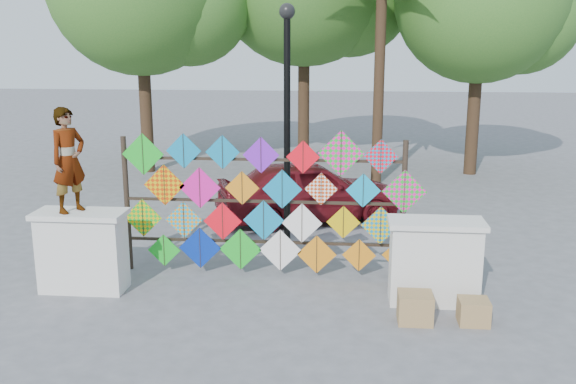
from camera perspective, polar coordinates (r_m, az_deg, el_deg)
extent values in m
plane|color=slate|center=(10.21, -2.81, -8.76)|extent=(80.00, 80.00, 0.00)
cube|color=silver|center=(10.53, -17.78, -5.24)|extent=(1.30, 0.55, 1.20)
cube|color=silver|center=(10.35, -18.03, -1.88)|extent=(1.40, 0.65, 0.08)
cube|color=silver|center=(9.82, 12.88, -6.28)|extent=(1.30, 0.55, 1.20)
cube|color=silver|center=(9.62, 13.08, -2.69)|extent=(1.40, 0.65, 0.08)
cylinder|color=black|center=(11.13, -14.12, -1.05)|extent=(0.09, 0.09, 2.30)
cylinder|color=black|center=(10.56, 10.19, -1.63)|extent=(0.09, 0.09, 2.30)
cube|color=black|center=(10.77, -2.26, -4.45)|extent=(4.60, 0.04, 0.04)
cube|color=black|center=(10.58, -2.30, -0.84)|extent=(4.60, 0.04, 0.04)
cube|color=black|center=(10.43, -2.33, 2.90)|extent=(4.60, 0.04, 0.04)
cube|color=green|center=(10.79, -12.78, 3.30)|extent=(0.70, 0.01, 0.70)
cube|color=black|center=(10.78, -12.79, 3.29)|extent=(0.01, 0.01, 0.69)
cube|color=#0A7CAF|center=(10.59, -9.26, 3.63)|extent=(0.58, 0.01, 0.58)
cube|color=black|center=(10.57, -9.28, 3.61)|extent=(0.01, 0.01, 0.57)
cube|color=#0A7CAF|center=(10.45, -5.85, 3.54)|extent=(0.56, 0.01, 0.56)
cube|color=black|center=(10.44, -5.86, 3.53)|extent=(0.01, 0.01, 0.55)
cube|color=purple|center=(10.35, -2.42, 3.30)|extent=(0.60, 0.01, 0.60)
cube|color=black|center=(10.34, -2.43, 3.29)|extent=(0.01, 0.01, 0.58)
cube|color=#FF0B1A|center=(10.29, 1.35, 3.12)|extent=(0.54, 0.01, 0.54)
cube|color=black|center=(10.28, 1.34, 3.11)|extent=(0.01, 0.01, 0.53)
cube|color=green|center=(10.26, 4.74, 3.44)|extent=(0.75, 0.01, 0.75)
cube|color=black|center=(10.24, 4.74, 3.43)|extent=(0.01, 0.01, 0.73)
cube|color=#0A7CAF|center=(10.28, 8.24, 3.14)|extent=(0.56, 0.01, 0.56)
cube|color=black|center=(10.27, 8.25, 3.13)|extent=(0.01, 0.01, 0.55)
cube|color=#DDAE09|center=(10.75, -10.93, 0.62)|extent=(0.69, 0.01, 0.69)
cube|color=black|center=(10.73, -10.95, 0.60)|extent=(0.01, 0.01, 0.68)
cube|color=#E91594|center=(10.61, -7.85, 0.37)|extent=(0.69, 0.01, 0.69)
cube|color=black|center=(10.59, -7.86, 0.36)|extent=(0.01, 0.01, 0.68)
cube|color=orange|center=(10.47, -4.10, 0.36)|extent=(0.56, 0.01, 0.56)
cube|color=black|center=(10.46, -4.11, 0.34)|extent=(0.01, 0.01, 0.55)
cube|color=#0A7CAF|center=(10.39, -0.52, 0.25)|extent=(0.65, 0.01, 0.65)
cube|color=black|center=(10.37, -0.53, 0.23)|extent=(0.01, 0.01, 0.64)
cube|color=white|center=(10.34, 2.96, 0.26)|extent=(0.54, 0.01, 0.54)
cube|color=black|center=(10.33, 2.96, 0.24)|extent=(0.01, 0.01, 0.53)
cube|color=#0894C8|center=(10.34, 6.70, 0.13)|extent=(0.56, 0.01, 0.56)
cube|color=black|center=(10.33, 6.70, 0.11)|extent=(0.01, 0.01, 0.55)
cube|color=#E91594|center=(10.38, 10.30, 0.02)|extent=(0.72, 0.01, 0.72)
cube|color=black|center=(10.37, 10.31, 0.01)|extent=(0.01, 0.01, 0.71)
cube|color=green|center=(10.95, -12.78, -2.26)|extent=(0.65, 0.01, 0.65)
cube|color=black|center=(10.94, -12.80, -2.28)|extent=(0.01, 0.01, 0.64)
cube|color=orange|center=(10.77, -9.24, -2.45)|extent=(0.63, 0.01, 0.63)
cube|color=black|center=(10.76, -9.26, -2.47)|extent=(0.01, 0.01, 0.62)
cube|color=#FF0B1A|center=(10.63, -5.83, -2.60)|extent=(0.64, 0.01, 0.64)
cube|color=black|center=(10.62, -5.84, -2.62)|extent=(0.01, 0.01, 0.63)
cube|color=#0A7CAF|center=(10.51, -2.18, -2.53)|extent=(0.68, 0.01, 0.68)
cube|color=black|center=(10.50, -2.19, -2.55)|extent=(0.01, 0.01, 0.66)
cube|color=white|center=(10.46, 1.25, -2.79)|extent=(0.66, 0.01, 0.66)
cube|color=black|center=(10.45, 1.24, -2.81)|extent=(0.01, 0.01, 0.65)
cube|color=#DDAE09|center=(10.43, 4.95, -2.70)|extent=(0.55, 0.01, 0.55)
cube|color=black|center=(10.42, 4.94, -2.72)|extent=(0.01, 0.01, 0.54)
cube|color=#0A7CAF|center=(10.46, 8.23, -2.96)|extent=(0.63, 0.01, 0.63)
cube|color=black|center=(10.45, 8.23, -2.98)|extent=(0.01, 0.01, 0.62)
cube|color=green|center=(10.98, -10.96, -5.10)|extent=(0.55, 0.01, 0.55)
cube|color=black|center=(10.96, -10.97, -5.12)|extent=(0.01, 0.01, 0.54)
cube|color=#062699|center=(10.80, -7.82, -4.94)|extent=(0.71, 0.01, 0.71)
cube|color=black|center=(10.79, -7.84, -4.96)|extent=(0.01, 0.01, 0.70)
cube|color=green|center=(10.68, -4.25, -5.10)|extent=(0.71, 0.01, 0.71)
cube|color=black|center=(10.67, -4.26, -5.12)|extent=(0.01, 0.01, 0.69)
cube|color=white|center=(10.59, -0.69, -5.20)|extent=(0.71, 0.01, 0.71)
cube|color=black|center=(10.58, -0.69, -5.22)|extent=(0.01, 0.01, 0.70)
cube|color=orange|center=(10.57, 2.56, -5.57)|extent=(0.65, 0.01, 0.65)
cube|color=black|center=(10.56, 2.56, -5.59)|extent=(0.01, 0.01, 0.64)
cube|color=orange|center=(10.56, 6.34, -5.61)|extent=(0.55, 0.01, 0.55)
cube|color=black|center=(10.55, 6.34, -5.63)|extent=(0.01, 0.01, 0.54)
cube|color=orange|center=(10.59, 9.78, -5.56)|extent=(0.53, 0.01, 0.53)
cube|color=black|center=(10.58, 9.79, -5.58)|extent=(0.01, 0.01, 0.52)
cylinder|color=#3F261B|center=(19.37, -12.53, 7.41)|extent=(0.36, 0.36, 3.85)
sphere|color=#2F6A21|center=(19.23, -8.86, 16.37)|extent=(3.64, 3.64, 3.64)
cylinder|color=#3F261B|center=(20.48, 1.41, 8.42)|extent=(0.36, 0.36, 4.12)
cylinder|color=#3F261B|center=(19.32, 16.16, 6.77)|extent=(0.36, 0.36, 3.58)
sphere|color=#2F6A21|center=(19.78, 20.06, 14.63)|extent=(3.36, 3.36, 3.36)
cylinder|color=#3F261B|center=(17.42, 8.09, 9.67)|extent=(0.28, 0.28, 5.50)
imported|color=#99999E|center=(10.22, -18.93, 2.69)|extent=(0.62, 0.70, 1.60)
imported|color=maroon|center=(13.85, 1.80, 0.14)|extent=(4.24, 2.83, 1.34)
cylinder|color=black|center=(11.54, -0.08, 4.69)|extent=(0.12, 0.12, 4.20)
sphere|color=black|center=(11.42, -0.09, 15.77)|extent=(0.28, 0.28, 0.28)
cube|color=#A0714D|center=(9.25, 11.23, -10.05)|extent=(0.47, 0.42, 0.42)
cube|color=#A0714D|center=(9.41, 16.16, -10.17)|extent=(0.41, 0.38, 0.35)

